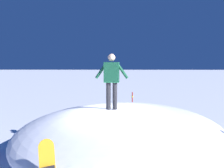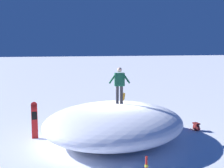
{
  "view_description": "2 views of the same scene",
  "coord_description": "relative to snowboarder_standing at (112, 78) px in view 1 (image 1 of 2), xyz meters",
  "views": [
    {
      "loc": [
        0.19,
        -6.23,
        3.02
      ],
      "look_at": [
        -0.01,
        0.93,
        2.36
      ],
      "focal_mm": 33.7,
      "sensor_mm": 36.0,
      "label": 1
    },
    {
      "loc": [
        3.82,
        12.49,
        4.27
      ],
      "look_at": [
        0.38,
        0.23,
        2.6
      ],
      "focal_mm": 44.81,
      "sensor_mm": 36.0,
      "label": 2
    }
  ],
  "objects": [
    {
      "name": "snow_mound",
      "position": [
        0.33,
        0.26,
        -1.8
      ],
      "size": [
        9.01,
        8.82,
        1.65
      ],
      "primitive_type": "ellipsoid",
      "rotation": [
        0.0,
        0.0,
        0.58
      ],
      "color": "white",
      "rests_on": "ground"
    },
    {
      "name": "ground",
      "position": [
        -0.0,
        -0.16,
        -2.63
      ],
      "size": [
        240.0,
        240.0,
        0.0
      ],
      "primitive_type": "plane",
      "color": "white"
    },
    {
      "name": "snowboarder_standing",
      "position": [
        0.0,
        0.0,
        0.0
      ],
      "size": [
        1.03,
        0.27,
        1.7
      ],
      "color": "black",
      "rests_on": "snow_mound"
    },
    {
      "name": "trail_marker_pole",
      "position": [
        1.04,
        5.8,
        -1.88
      ],
      "size": [
        0.1,
        0.1,
        1.42
      ],
      "color": "#A51E19",
      "rests_on": "ground"
    }
  ]
}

